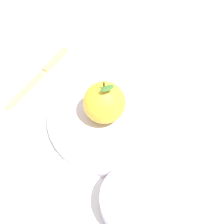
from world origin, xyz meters
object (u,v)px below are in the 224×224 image
Objects in this scene: dinner_plate at (112,115)px; apple at (103,103)px; knife at (43,72)px; side_bowl at (136,201)px.

apple is (-0.01, -0.02, 0.05)m from dinner_plate.
dinner_plate is 0.19m from knife.
dinner_plate is 2.20× the size of side_bowl.
knife is at bearing -167.87° from apple.
knife is (-0.35, 0.02, -0.02)m from side_bowl.
side_bowl is at bearing -18.28° from apple.
side_bowl is at bearing -23.61° from dinner_plate.
side_bowl reaches higher than knife.
side_bowl reaches higher than dinner_plate.
apple reaches higher than dinner_plate.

